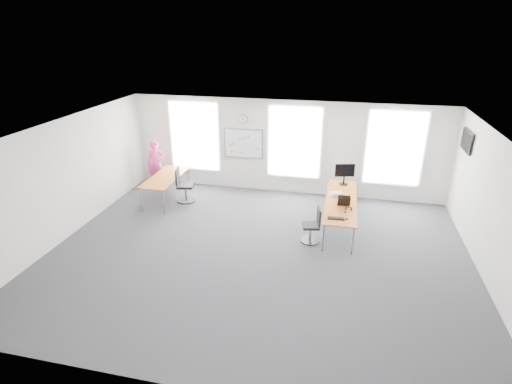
% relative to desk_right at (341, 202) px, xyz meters
% --- Properties ---
extents(floor, '(10.00, 10.00, 0.00)m').
position_rel_desk_right_xyz_m(floor, '(-1.87, -1.97, -0.70)').
color(floor, '#2D2D33').
rests_on(floor, ground).
extents(ceiling, '(10.00, 10.00, 0.00)m').
position_rel_desk_right_xyz_m(ceiling, '(-1.87, -1.97, 2.30)').
color(ceiling, white).
rests_on(ceiling, ground).
extents(wall_back, '(10.00, 0.00, 10.00)m').
position_rel_desk_right_xyz_m(wall_back, '(-1.87, 2.03, 0.80)').
color(wall_back, silver).
rests_on(wall_back, ground).
extents(wall_front, '(10.00, 0.00, 10.00)m').
position_rel_desk_right_xyz_m(wall_front, '(-1.87, -5.97, 0.80)').
color(wall_front, silver).
rests_on(wall_front, ground).
extents(wall_left, '(0.00, 10.00, 10.00)m').
position_rel_desk_right_xyz_m(wall_left, '(-6.87, -1.97, 0.80)').
color(wall_left, silver).
rests_on(wall_left, ground).
extents(wall_right, '(0.00, 10.00, 10.00)m').
position_rel_desk_right_xyz_m(wall_right, '(3.13, -1.97, 0.80)').
color(wall_right, silver).
rests_on(wall_right, ground).
extents(window_left, '(1.60, 0.06, 2.20)m').
position_rel_desk_right_xyz_m(window_left, '(-4.87, 2.00, 1.00)').
color(window_left, white).
rests_on(window_left, wall_back).
extents(window_mid, '(1.60, 0.06, 2.20)m').
position_rel_desk_right_xyz_m(window_mid, '(-1.57, 2.00, 1.00)').
color(window_mid, white).
rests_on(window_mid, wall_back).
extents(window_right, '(1.60, 0.06, 2.20)m').
position_rel_desk_right_xyz_m(window_right, '(1.43, 2.00, 1.00)').
color(window_right, white).
rests_on(window_right, wall_back).
extents(desk_right, '(0.82, 3.06, 0.74)m').
position_rel_desk_right_xyz_m(desk_right, '(0.00, 0.00, 0.00)').
color(desk_right, '#BB6123').
rests_on(desk_right, ground).
extents(desk_left, '(0.83, 2.08, 0.76)m').
position_rel_desk_right_xyz_m(desk_left, '(-5.36, 0.59, 0.00)').
color(desk_left, '#BB6123').
rests_on(desk_left, ground).
extents(chair_right, '(0.50, 0.49, 0.91)m').
position_rel_desk_right_xyz_m(chair_right, '(-0.64, -1.06, -0.29)').
color(chair_right, black).
rests_on(chair_right, ground).
extents(chair_left, '(0.57, 0.57, 1.07)m').
position_rel_desk_right_xyz_m(chair_left, '(-4.78, 0.58, -0.23)').
color(chair_left, black).
rests_on(chair_left, ground).
extents(person, '(0.65, 0.50, 1.60)m').
position_rel_desk_right_xyz_m(person, '(-6.10, 1.50, 0.10)').
color(person, '#D63383').
rests_on(person, ground).
extents(whiteboard, '(1.20, 0.03, 0.90)m').
position_rel_desk_right_xyz_m(whiteboard, '(-3.22, 2.00, 0.85)').
color(whiteboard, white).
rests_on(whiteboard, wall_back).
extents(wall_clock, '(0.30, 0.04, 0.30)m').
position_rel_desk_right_xyz_m(wall_clock, '(-3.22, 2.00, 1.65)').
color(wall_clock, gray).
rests_on(wall_clock, wall_back).
extents(tv, '(0.06, 0.90, 0.55)m').
position_rel_desk_right_xyz_m(tv, '(3.08, 1.03, 1.60)').
color(tv, black).
rests_on(tv, wall_right).
extents(keyboard, '(0.42, 0.16, 0.02)m').
position_rel_desk_right_xyz_m(keyboard, '(-0.09, -1.16, 0.06)').
color(keyboard, black).
rests_on(keyboard, desk_right).
extents(mouse, '(0.07, 0.11, 0.04)m').
position_rel_desk_right_xyz_m(mouse, '(0.16, -1.14, 0.07)').
color(mouse, black).
rests_on(mouse, desk_right).
extents(lens_cap, '(0.07, 0.07, 0.01)m').
position_rel_desk_right_xyz_m(lens_cap, '(0.12, -0.74, 0.05)').
color(lens_cap, black).
rests_on(lens_cap, desk_right).
extents(headphones, '(0.16, 0.09, 0.10)m').
position_rel_desk_right_xyz_m(headphones, '(0.20, -0.59, 0.09)').
color(headphones, black).
rests_on(headphones, desk_right).
extents(laptop_sleeve, '(0.33, 0.22, 0.27)m').
position_rel_desk_right_xyz_m(laptop_sleeve, '(0.07, -0.35, 0.18)').
color(laptop_sleeve, black).
rests_on(laptop_sleeve, desk_right).
extents(paper_stack, '(0.37, 0.32, 0.11)m').
position_rel_desk_right_xyz_m(paper_stack, '(-0.14, 0.24, 0.10)').
color(paper_stack, beige).
rests_on(paper_stack, desk_right).
extents(monitor, '(0.57, 0.24, 0.64)m').
position_rel_desk_right_xyz_m(monitor, '(0.04, 1.15, 0.43)').
color(monitor, black).
rests_on(monitor, desk_right).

